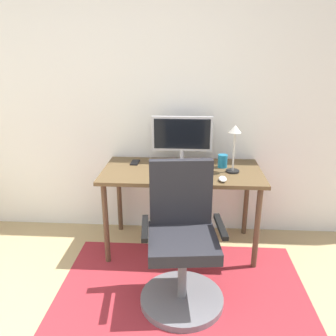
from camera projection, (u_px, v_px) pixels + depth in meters
wall_back at (123, 94)px, 3.05m from camera, size 6.00×0.10×2.60m
area_rug at (182, 292)px, 2.47m from camera, size 1.81×1.27×0.01m
desk at (182, 178)px, 2.85m from camera, size 1.32×0.66×0.73m
monitor at (182, 136)px, 2.93m from camera, size 0.52×0.18×0.41m
keyboard at (179, 178)px, 2.63m from camera, size 0.43×0.13×0.02m
computer_mouse at (223, 179)px, 2.58m from camera, size 0.06×0.10×0.03m
coffee_cup at (223, 161)px, 2.88m from camera, size 0.08×0.08×0.11m
cell_phone at (135, 162)px, 3.00m from camera, size 0.07×0.14×0.01m
desk_lamp at (234, 140)px, 2.69m from camera, size 0.11×0.11×0.39m
office_chair at (182, 251)px, 2.30m from camera, size 0.58×0.58×0.98m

